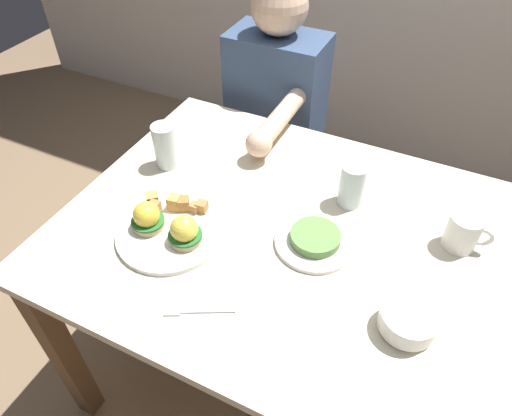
{
  "coord_description": "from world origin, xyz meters",
  "views": [
    {
      "loc": [
        0.26,
        -0.77,
        1.6
      ],
      "look_at": [
        -0.11,
        0.0,
        0.78
      ],
      "focal_mm": 32.46,
      "sensor_mm": 36.0,
      "label": 1
    }
  ],
  "objects_px": {
    "fruit_bowl": "(408,321)",
    "water_glass_near": "(166,149)",
    "coffee_mug": "(464,231)",
    "fork": "(195,311)",
    "diner_person": "(273,116)",
    "water_glass_far": "(352,187)",
    "dining_table": "(294,260)",
    "side_plate": "(315,240)",
    "eggs_benedict_plate": "(169,227)"
  },
  "relations": [
    {
      "from": "fork",
      "to": "water_glass_far",
      "type": "bearing_deg",
      "value": 68.03
    },
    {
      "from": "diner_person",
      "to": "dining_table",
      "type": "bearing_deg",
      "value": -60.99
    },
    {
      "from": "dining_table",
      "to": "water_glass_near",
      "type": "distance_m",
      "value": 0.49
    },
    {
      "from": "fruit_bowl",
      "to": "water_glass_near",
      "type": "relative_size",
      "value": 0.89
    },
    {
      "from": "dining_table",
      "to": "fork",
      "type": "xyz_separation_m",
      "value": [
        -0.11,
        -0.31,
        0.11
      ]
    },
    {
      "from": "fruit_bowl",
      "to": "side_plate",
      "type": "distance_m",
      "value": 0.29
    },
    {
      "from": "eggs_benedict_plate",
      "to": "water_glass_far",
      "type": "height_order",
      "value": "water_glass_far"
    },
    {
      "from": "side_plate",
      "to": "diner_person",
      "type": "distance_m",
      "value": 0.73
    },
    {
      "from": "coffee_mug",
      "to": "fork",
      "type": "distance_m",
      "value": 0.66
    },
    {
      "from": "fruit_bowl",
      "to": "water_glass_near",
      "type": "xyz_separation_m",
      "value": [
        -0.76,
        0.25,
        0.03
      ]
    },
    {
      "from": "fruit_bowl",
      "to": "diner_person",
      "type": "height_order",
      "value": "diner_person"
    },
    {
      "from": "dining_table",
      "to": "diner_person",
      "type": "bearing_deg",
      "value": 119.01
    },
    {
      "from": "coffee_mug",
      "to": "water_glass_near",
      "type": "distance_m",
      "value": 0.83
    },
    {
      "from": "dining_table",
      "to": "water_glass_far",
      "type": "bearing_deg",
      "value": 63.33
    },
    {
      "from": "fork",
      "to": "fruit_bowl",
      "type": "bearing_deg",
      "value": 20.48
    },
    {
      "from": "fork",
      "to": "diner_person",
      "type": "bearing_deg",
      "value": 103.74
    },
    {
      "from": "fruit_bowl",
      "to": "water_glass_far",
      "type": "relative_size",
      "value": 0.97
    },
    {
      "from": "side_plate",
      "to": "diner_person",
      "type": "height_order",
      "value": "diner_person"
    },
    {
      "from": "coffee_mug",
      "to": "water_glass_far",
      "type": "xyz_separation_m",
      "value": [
        -0.29,
        0.03,
        0.0
      ]
    },
    {
      "from": "eggs_benedict_plate",
      "to": "side_plate",
      "type": "height_order",
      "value": "eggs_benedict_plate"
    },
    {
      "from": "fork",
      "to": "side_plate",
      "type": "xyz_separation_m",
      "value": [
        0.16,
        0.3,
        0.01
      ]
    },
    {
      "from": "fork",
      "to": "water_glass_far",
      "type": "xyz_separation_m",
      "value": [
        0.19,
        0.48,
        0.05
      ]
    },
    {
      "from": "side_plate",
      "to": "diner_person",
      "type": "xyz_separation_m",
      "value": [
        -0.39,
        0.61,
        -0.1
      ]
    },
    {
      "from": "coffee_mug",
      "to": "side_plate",
      "type": "height_order",
      "value": "coffee_mug"
    },
    {
      "from": "coffee_mug",
      "to": "fork",
      "type": "xyz_separation_m",
      "value": [
        -0.49,
        -0.45,
        -0.05
      ]
    },
    {
      "from": "dining_table",
      "to": "water_glass_near",
      "type": "relative_size",
      "value": 8.94
    },
    {
      "from": "dining_table",
      "to": "coffee_mug",
      "type": "xyz_separation_m",
      "value": [
        0.38,
        0.14,
        0.16
      ]
    },
    {
      "from": "eggs_benedict_plate",
      "to": "coffee_mug",
      "type": "height_order",
      "value": "coffee_mug"
    },
    {
      "from": "coffee_mug",
      "to": "fork",
      "type": "relative_size",
      "value": 0.76
    },
    {
      "from": "eggs_benedict_plate",
      "to": "coffee_mug",
      "type": "distance_m",
      "value": 0.72
    },
    {
      "from": "eggs_benedict_plate",
      "to": "fork",
      "type": "xyz_separation_m",
      "value": [
        0.18,
        -0.17,
        -0.02
      ]
    },
    {
      "from": "coffee_mug",
      "to": "water_glass_near",
      "type": "bearing_deg",
      "value": -177.01
    },
    {
      "from": "water_glass_far",
      "to": "side_plate",
      "type": "distance_m",
      "value": 0.19
    },
    {
      "from": "diner_person",
      "to": "water_glass_far",
      "type": "bearing_deg",
      "value": -45.87
    },
    {
      "from": "side_plate",
      "to": "fork",
      "type": "bearing_deg",
      "value": -118.77
    },
    {
      "from": "eggs_benedict_plate",
      "to": "coffee_mug",
      "type": "bearing_deg",
      "value": 22.9
    },
    {
      "from": "fruit_bowl",
      "to": "diner_person",
      "type": "xyz_separation_m",
      "value": [
        -0.64,
        0.76,
        -0.12
      ]
    },
    {
      "from": "dining_table",
      "to": "eggs_benedict_plate",
      "type": "xyz_separation_m",
      "value": [
        -0.29,
        -0.14,
        0.13
      ]
    },
    {
      "from": "coffee_mug",
      "to": "fork",
      "type": "height_order",
      "value": "coffee_mug"
    },
    {
      "from": "coffee_mug",
      "to": "side_plate",
      "type": "bearing_deg",
      "value": -154.86
    },
    {
      "from": "fruit_bowl",
      "to": "fork",
      "type": "bearing_deg",
      "value": -159.52
    },
    {
      "from": "fruit_bowl",
      "to": "eggs_benedict_plate",
      "type": "bearing_deg",
      "value": 178.8
    },
    {
      "from": "eggs_benedict_plate",
      "to": "diner_person",
      "type": "height_order",
      "value": "diner_person"
    },
    {
      "from": "coffee_mug",
      "to": "water_glass_far",
      "type": "bearing_deg",
      "value": 173.6
    },
    {
      "from": "fruit_bowl",
      "to": "coffee_mug",
      "type": "xyz_separation_m",
      "value": [
        0.06,
        0.29,
        0.02
      ]
    },
    {
      "from": "eggs_benedict_plate",
      "to": "fruit_bowl",
      "type": "relative_size",
      "value": 2.25
    },
    {
      "from": "fork",
      "to": "water_glass_near",
      "type": "bearing_deg",
      "value": 129.9
    },
    {
      "from": "fruit_bowl",
      "to": "coffee_mug",
      "type": "distance_m",
      "value": 0.3
    },
    {
      "from": "coffee_mug",
      "to": "diner_person",
      "type": "height_order",
      "value": "diner_person"
    },
    {
      "from": "water_glass_near",
      "to": "water_glass_far",
      "type": "height_order",
      "value": "water_glass_near"
    }
  ]
}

